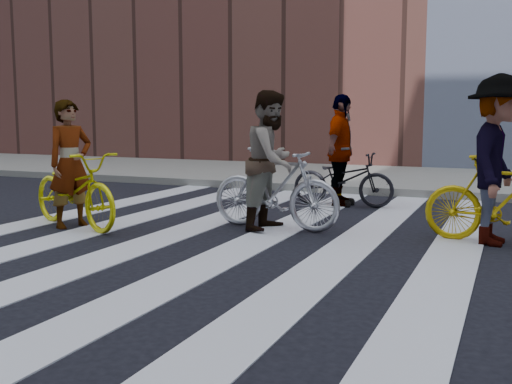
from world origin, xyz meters
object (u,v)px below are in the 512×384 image
Objects in this scene: bike_silver_mid at (275,189)px; rider_left at (70,164)px; rider_right at (498,160)px; bike_yellow_right at (501,200)px; rider_mid at (272,161)px; rider_rear at (340,150)px; bike_dark_rear at (343,179)px; bike_yellow_left at (74,190)px.

bike_silver_mid is 1.06× the size of rider_left.
rider_left is 0.87× the size of rider_right.
bike_yellow_right is 0.95× the size of rider_mid.
rider_rear is at bearing -20.02° from rider_left.
rider_rear reaches higher than rider_left.
bike_dark_rear is at bearing 53.49° from rider_right.
bike_silver_mid is at bearing -49.91° from rider_left.
rider_mid is 2.36m from rider_rear.
bike_yellow_left reaches higher than bike_dark_rear.
bike_silver_mid is 2.72m from bike_yellow_right.
bike_dark_rear is at bearing -20.02° from bike_yellow_left.
rider_right reaches higher than bike_dark_rear.
bike_yellow_left is 1.07× the size of rider_mid.
bike_silver_mid is (2.49, 0.92, 0.03)m from bike_yellow_left.
bike_yellow_right is 1.02× the size of bike_dark_rear.
rider_rear is (-2.44, 2.19, -0.06)m from rider_right.
rider_mid is (-0.32, -2.34, 0.46)m from bike_dark_rear.
rider_right is (5.20, 1.07, 0.13)m from rider_left.
rider_left is (-5.25, -1.07, 0.33)m from bike_yellow_right.
rider_right reaches higher than rider_mid.
bike_silver_mid is 0.92× the size of rider_right.
bike_silver_mid is at bearing -49.54° from bike_yellow_left.
bike_yellow_right is at bearing -83.07° from bike_silver_mid.
rider_left is at bearing 114.09° from rider_mid.
bike_silver_mid is 1.04× the size of bike_yellow_right.
rider_rear reaches higher than rider_mid.
rider_mid is at bearing 99.10° from bike_yellow_right.
rider_right is at bearing -58.22° from rider_left.
bike_silver_mid is 2.70m from rider_right.
bike_yellow_left is 1.12× the size of bike_yellow_right.
bike_dark_rear is 0.47m from rider_rear.
bike_silver_mid is at bearing 99.16° from bike_yellow_right.
rider_mid reaches higher than bike_yellow_right.
rider_mid is at bearing 93.80° from bike_silver_mid.
bike_silver_mid is at bearing -86.20° from rider_mid.
bike_yellow_right is (2.71, 0.15, -0.02)m from bike_silver_mid.
rider_right reaches higher than rider_left.
bike_silver_mid is at bearing 174.38° from rider_rear.
rider_mid reaches higher than bike_silver_mid.
rider_mid is at bearing 171.96° from bike_dark_rear.
bike_silver_mid is 0.99× the size of rider_mid.
rider_left reaches higher than bike_yellow_right.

